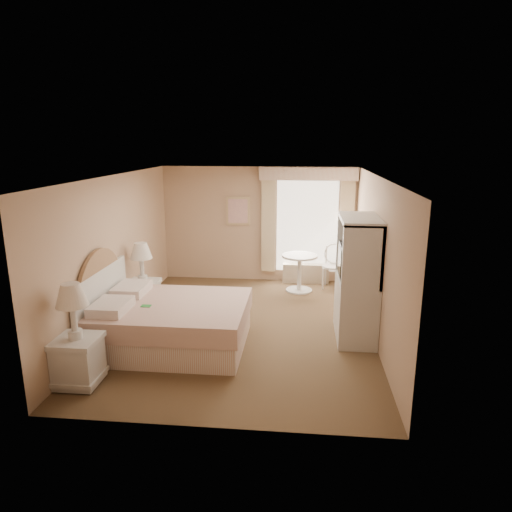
# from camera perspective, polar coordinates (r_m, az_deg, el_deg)

# --- Properties ---
(room) EXTENTS (4.21, 5.51, 2.51)m
(room) POSITION_cam_1_polar(r_m,az_deg,el_deg) (7.31, -1.70, 0.11)
(room) COLOR brown
(room) RESTS_ON ground
(window) EXTENTS (2.05, 0.22, 2.51)m
(window) POSITION_cam_1_polar(r_m,az_deg,el_deg) (9.83, 6.41, 4.23)
(window) COLOR white
(window) RESTS_ON room
(framed_art) EXTENTS (0.52, 0.04, 0.62)m
(framed_art) POSITION_cam_1_polar(r_m,az_deg,el_deg) (9.95, -2.27, 5.65)
(framed_art) COLOR tan
(framed_art) RESTS_ON room
(bed) EXTENTS (2.28, 1.80, 1.59)m
(bed) POSITION_cam_1_polar(r_m,az_deg,el_deg) (7.09, -11.51, -8.02)
(bed) COLOR tan
(bed) RESTS_ON room
(nightstand_near) EXTENTS (0.55, 0.55, 1.33)m
(nightstand_near) POSITION_cam_1_polar(r_m,az_deg,el_deg) (6.25, -21.48, -10.68)
(nightstand_near) COLOR silver
(nightstand_near) RESTS_ON room
(nightstand_far) EXTENTS (0.53, 0.53, 1.29)m
(nightstand_far) POSITION_cam_1_polar(r_m,az_deg,el_deg) (8.35, -13.92, -3.94)
(nightstand_far) COLOR silver
(nightstand_far) RESTS_ON room
(round_table) EXTENTS (0.73, 0.73, 0.77)m
(round_table) POSITION_cam_1_polar(r_m,az_deg,el_deg) (9.40, 5.46, -1.38)
(round_table) COLOR silver
(round_table) RESTS_ON room
(cafe_chair) EXTENTS (0.53, 0.53, 0.93)m
(cafe_chair) POSITION_cam_1_polar(r_m,az_deg,el_deg) (9.73, 9.65, -0.81)
(cafe_chair) COLOR silver
(cafe_chair) RESTS_ON room
(armoire) EXTENTS (0.58, 1.16, 1.92)m
(armoire) POSITION_cam_1_polar(r_m,az_deg,el_deg) (7.28, 12.49, -3.99)
(armoire) COLOR silver
(armoire) RESTS_ON room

